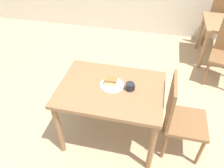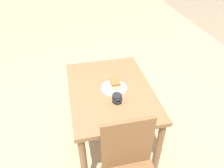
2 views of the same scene
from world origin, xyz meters
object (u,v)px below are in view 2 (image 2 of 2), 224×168
object	(u,v)px
cake_slice	(115,84)
plate	(114,88)
dining_table_near	(110,97)
coffee_mug	(117,99)

from	to	relation	value
cake_slice	plate	bearing A→B (deg)	-43.90
dining_table_near	cake_slice	xyz separation A→B (m)	(-0.01, 0.05, 0.16)
dining_table_near	coffee_mug	distance (m)	0.25
dining_table_near	plate	xyz separation A→B (m)	(0.00, 0.04, 0.11)
cake_slice	dining_table_near	bearing A→B (deg)	-76.50
coffee_mug	cake_slice	bearing A→B (deg)	171.79
plate	cake_slice	world-z (taller)	cake_slice
dining_table_near	coffee_mug	bearing A→B (deg)	5.40
dining_table_near	coffee_mug	world-z (taller)	coffee_mug
dining_table_near	cake_slice	size ratio (longest dim) A/B	8.91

